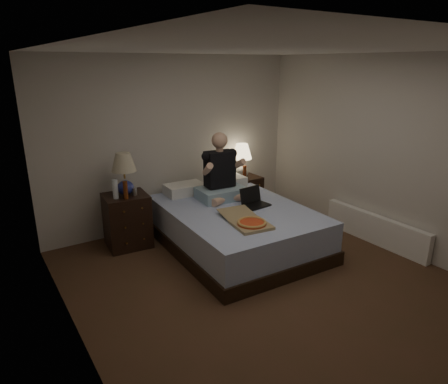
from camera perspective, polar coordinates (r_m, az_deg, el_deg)
floor at (r=4.64m, az=6.27°, el=-12.98°), size 4.00×4.50×0.00m
ceiling at (r=3.98m, az=7.56°, el=19.62°), size 4.00×4.50×0.00m
wall_back at (r=5.98m, az=-7.16°, el=7.00°), size 4.00×0.00×2.50m
wall_left at (r=3.29m, az=-21.07°, el=-3.32°), size 0.00×4.50×2.50m
wall_right at (r=5.61m, az=22.82°, el=4.98°), size 0.00×4.50×2.50m
bed at (r=5.37m, az=1.71°, el=-5.05°), size 1.75×2.28×0.55m
nightstand_left at (r=5.51m, az=-13.66°, el=-3.98°), size 0.60×0.55×0.72m
nightstand_right at (r=6.66m, az=3.09°, el=-0.27°), size 0.46×0.42×0.59m
lamp_left at (r=5.33m, az=-14.04°, el=2.51°), size 0.41×0.41×0.56m
lamp_right at (r=6.45m, az=2.56°, el=4.45°), size 0.39×0.39×0.56m
water_bottle at (r=5.25m, az=-15.28°, el=0.40°), size 0.07×0.07×0.25m
soda_can at (r=5.34m, az=-12.66°, el=0.07°), size 0.07×0.07×0.10m
beer_bottle_left at (r=5.21m, az=-13.89°, el=0.26°), size 0.06×0.06×0.23m
beer_bottle_right at (r=6.38m, az=2.95°, el=2.76°), size 0.06×0.06×0.23m
person at (r=5.49m, az=-0.37°, el=3.65°), size 0.70×0.57×0.93m
laptop at (r=5.31m, az=4.66°, el=-0.80°), size 0.37×0.31×0.24m
pizza_box at (r=4.67m, az=3.99°, el=-4.51°), size 0.50×0.81×0.08m
radiator at (r=5.88m, az=20.76°, el=-4.97°), size 0.10×1.60×0.40m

